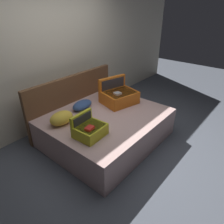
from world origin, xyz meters
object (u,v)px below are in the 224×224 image
(hard_case_large, at_px, (119,96))
(hard_case_medium, at_px, (90,129))
(pillow_center_head, at_px, (82,105))
(bed, at_px, (107,127))
(pillow_near_headboard, at_px, (61,118))

(hard_case_large, distance_m, hard_case_medium, 1.18)
(hard_case_medium, bearing_deg, pillow_center_head, 50.53)
(bed, bearing_deg, pillow_center_head, 101.94)
(hard_case_medium, relative_size, pillow_near_headboard, 1.10)
(pillow_near_headboard, bearing_deg, pillow_center_head, 13.30)
(bed, distance_m, hard_case_medium, 0.73)
(pillow_center_head, bearing_deg, hard_case_medium, -125.87)
(hard_case_large, bearing_deg, pillow_center_head, 165.42)
(hard_case_large, relative_size, hard_case_medium, 1.65)
(bed, xyz_separation_m, pillow_near_headboard, (-0.66, 0.35, 0.35))
(bed, height_order, hard_case_large, hard_case_large)
(pillow_center_head, bearing_deg, bed, -78.06)
(bed, distance_m, pillow_near_headboard, 0.82)
(bed, height_order, pillow_center_head, pillow_center_head)
(hard_case_large, relative_size, pillow_near_headboard, 1.82)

